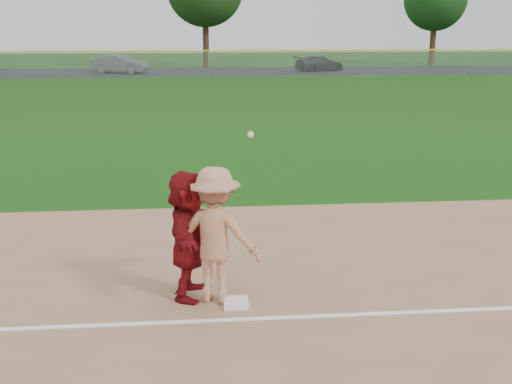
{
  "coord_description": "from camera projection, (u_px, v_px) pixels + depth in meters",
  "views": [
    {
      "loc": [
        -0.99,
        -9.21,
        4.18
      ],
      "look_at": [
        0.0,
        1.5,
        1.3
      ],
      "focal_mm": 45.0,
      "sensor_mm": 36.0,
      "label": 1
    }
  ],
  "objects": [
    {
      "name": "base_runner",
      "position": [
        188.0,
        234.0,
        9.78
      ],
      "size": [
        0.89,
        1.93,
        2.01
      ],
      "primitive_type": "imported",
      "rotation": [
        0.0,
        0.0,
        1.41
      ],
      "color": "maroon",
      "rests_on": "infield_dirt"
    },
    {
      "name": "car_right",
      "position": [
        319.0,
        63.0,
        54.77
      ],
      "size": [
        4.75,
        3.42,
        1.28
      ],
      "primitive_type": "imported",
      "rotation": [
        0.0,
        0.0,
        1.99
      ],
      "color": "black",
      "rests_on": "parking_asphalt"
    },
    {
      "name": "foul_line",
      "position": [
        271.0,
        318.0,
        9.26
      ],
      "size": [
        60.0,
        0.1,
        0.01
      ],
      "primitive_type": "cube",
      "color": "white",
      "rests_on": "infield_dirt"
    },
    {
      "name": "car_mid",
      "position": [
        120.0,
        64.0,
        52.44
      ],
      "size": [
        4.77,
        2.87,
        1.48
      ],
      "primitive_type": "imported",
      "rotation": [
        0.0,
        0.0,
        1.26
      ],
      "color": "#57595F",
      "rests_on": "parking_asphalt"
    },
    {
      "name": "first_base_play",
      "position": [
        216.0,
        235.0,
        9.61
      ],
      "size": [
        1.52,
        1.15,
        2.62
      ],
      "color": "#ADADB0",
      "rests_on": "infield_dirt"
    },
    {
      "name": "outfield_fence",
      "position": [
        209.0,
        51.0,
        48.0
      ],
      "size": [
        110.0,
        0.12,
        110.0
      ],
      "color": "#999EA0",
      "rests_on": "ground"
    },
    {
      "name": "first_base",
      "position": [
        236.0,
        303.0,
        9.67
      ],
      "size": [
        0.37,
        0.37,
        0.08
      ],
      "primitive_type": "cube",
      "rotation": [
        0.0,
        0.0,
        -0.0
      ],
      "color": "white",
      "rests_on": "infield_dirt"
    },
    {
      "name": "ground",
      "position": [
        265.0,
        297.0,
        10.03
      ],
      "size": [
        160.0,
        160.0,
        0.0
      ],
      "primitive_type": "plane",
      "color": "#174A0E",
      "rests_on": "ground"
    },
    {
      "name": "parking_asphalt",
      "position": [
        208.0,
        72.0,
        54.28
      ],
      "size": [
        120.0,
        10.0,
        0.01
      ],
      "primitive_type": "cube",
      "color": "black",
      "rests_on": "ground"
    }
  ]
}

